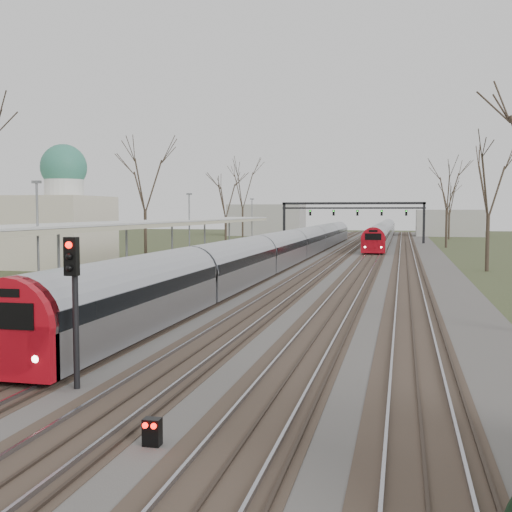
# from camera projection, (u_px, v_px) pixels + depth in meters

# --- Properties ---
(track_bed) EXTENTS (24.00, 160.00, 0.22)m
(track_bed) POSITION_uv_depth(u_px,v_px,m) (330.00, 257.00, 65.78)
(track_bed) COLOR #474442
(track_bed) RESTS_ON ground
(platform) EXTENTS (3.50, 69.00, 1.00)m
(platform) POSITION_uv_depth(u_px,v_px,m) (188.00, 265.00, 50.82)
(platform) COLOR #9E9B93
(platform) RESTS_ON ground
(canopy) EXTENTS (4.10, 50.00, 3.11)m
(canopy) POSITION_uv_depth(u_px,v_px,m) (167.00, 223.00, 46.19)
(canopy) COLOR slate
(canopy) RESTS_ON platform
(dome_building) EXTENTS (10.00, 8.00, 10.30)m
(dome_building) POSITION_uv_depth(u_px,v_px,m) (46.00, 223.00, 53.90)
(dome_building) COLOR beige
(dome_building) RESTS_ON ground
(signal_gantry) EXTENTS (21.00, 0.59, 6.08)m
(signal_gantry) POSITION_uv_depth(u_px,v_px,m) (353.00, 210.00, 94.60)
(signal_gantry) COLOR black
(signal_gantry) RESTS_ON ground
(tree_west_far) EXTENTS (5.50, 5.50, 11.33)m
(tree_west_far) POSITION_uv_depth(u_px,v_px,m) (145.00, 177.00, 62.27)
(tree_west_far) COLOR #2D231C
(tree_west_far) RESTS_ON ground
(tree_east_far) EXTENTS (5.00, 5.00, 10.30)m
(tree_east_far) POSITION_uv_depth(u_px,v_px,m) (489.00, 178.00, 49.58)
(tree_east_far) COLOR #2D231C
(tree_east_far) RESTS_ON ground
(train_near) EXTENTS (2.62, 90.21, 3.05)m
(train_near) POSITION_uv_depth(u_px,v_px,m) (293.00, 246.00, 60.34)
(train_near) COLOR #A1A4AB
(train_near) RESTS_ON ground
(train_far) EXTENTS (2.62, 75.21, 3.05)m
(train_far) POSITION_uv_depth(u_px,v_px,m) (384.00, 231.00, 104.16)
(train_far) COLOR #A1A4AB
(train_far) RESTS_ON ground
(signal_post) EXTENTS (0.35, 0.45, 4.10)m
(signal_post) POSITION_uv_depth(u_px,v_px,m) (74.00, 290.00, 16.61)
(signal_post) COLOR black
(signal_post) RESTS_ON ground
(ground_signal) EXTENTS (0.35, 0.33, 0.61)m
(ground_signal) POSITION_uv_depth(u_px,v_px,m) (152.00, 435.00, 12.74)
(ground_signal) COLOR black
(ground_signal) RESTS_ON ground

